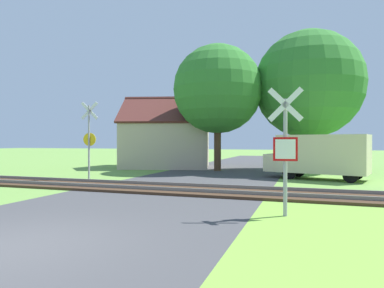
{
  "coord_description": "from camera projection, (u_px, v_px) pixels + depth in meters",
  "views": [
    {
      "loc": [
        4.96,
        -4.79,
        1.88
      ],
      "look_at": [
        0.5,
        8.54,
        1.8
      ],
      "focal_mm": 32.0,
      "sensor_mm": 36.0,
      "label": 1
    }
  ],
  "objects": [
    {
      "name": "house",
      "position": [
        167.0,
        143.0,
        25.7
      ],
      "size": [
        7.75,
        7.46,
        5.29
      ],
      "rotation": [
        0.0,
        0.0,
        0.26
      ],
      "color": "#C6B293",
      "rests_on": "ground"
    },
    {
      "name": "tree_center",
      "position": [
        218.0,
        89.0,
        22.35
      ],
      "size": [
        5.8,
        5.8,
        8.25
      ],
      "color": "#513823",
      "rests_on": "ground"
    },
    {
      "name": "tree_right",
      "position": [
        309.0,
        85.0,
        22.3
      ],
      "size": [
        7.01,
        7.01,
        9.14
      ],
      "color": "#513823",
      "rests_on": "ground"
    },
    {
      "name": "ground_plane",
      "position": [
        15.0,
        247.0,
        6.12
      ],
      "size": [
        160.0,
        160.0,
        0.0
      ],
      "primitive_type": "plane",
      "color": "#6B9942"
    },
    {
      "name": "mail_truck",
      "position": [
        319.0,
        155.0,
        17.22
      ],
      "size": [
        5.22,
        3.12,
        2.24
      ],
      "rotation": [
        0.0,
        0.0,
        1.29
      ],
      "color": "beige",
      "rests_on": "ground"
    },
    {
      "name": "road_asphalt",
      "position": [
        84.0,
        222.0,
        8.02
      ],
      "size": [
        7.31,
        80.0,
        0.01
      ],
      "primitive_type": "cube",
      "color": "#424244",
      "rests_on": "ground"
    },
    {
      "name": "rail_track",
      "position": [
        172.0,
        189.0,
        13.27
      ],
      "size": [
        60.0,
        2.6,
        0.22
      ],
      "color": "#422D1E",
      "rests_on": "ground"
    },
    {
      "name": "stop_sign_near",
      "position": [
        285.0,
        146.0,
        8.63
      ],
      "size": [
        0.88,
        0.16,
        3.26
      ],
      "rotation": [
        0.0,
        0.0,
        3.21
      ],
      "color": "#9E9EA5",
      "rests_on": "ground"
    },
    {
      "name": "crossing_sign_far",
      "position": [
        89.0,
        136.0,
        16.57
      ],
      "size": [
        0.87,
        0.19,
        3.84
      ],
      "rotation": [
        0.0,
        0.0,
        0.15
      ],
      "color": "#9E9EA5",
      "rests_on": "ground"
    }
  ]
}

